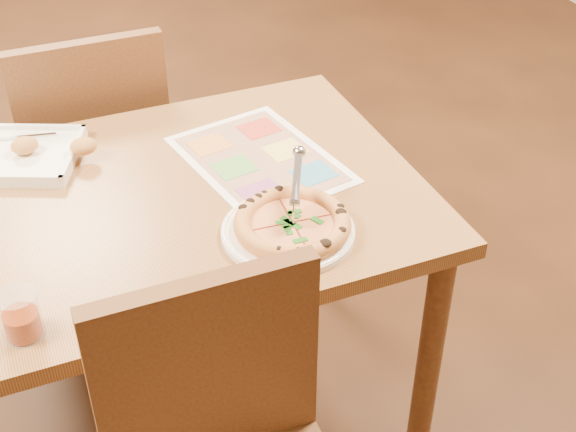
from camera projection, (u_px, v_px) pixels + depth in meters
name	position (u px, v px, depth m)	size (l,w,h in m)	color
dining_table	(141.00, 234.00, 1.86)	(1.30, 0.85, 0.72)	olive
chair_far	(93.00, 136.00, 2.34)	(0.42, 0.42, 0.47)	brown
plate	(288.00, 232.00, 1.71)	(0.29, 0.29, 0.02)	white
pizza	(292.00, 224.00, 1.70)	(0.25, 0.25, 0.04)	#E4984E
pizza_cutter	(296.00, 186.00, 1.70)	(0.09, 0.16, 0.10)	silver
appetizer_tray	(8.00, 154.00, 1.94)	(0.42, 0.36, 0.06)	white
glass_tumbler	(21.00, 318.00, 1.45)	(0.08, 0.08, 0.09)	maroon
menu	(260.00, 159.00, 1.95)	(0.31, 0.44, 0.01)	white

